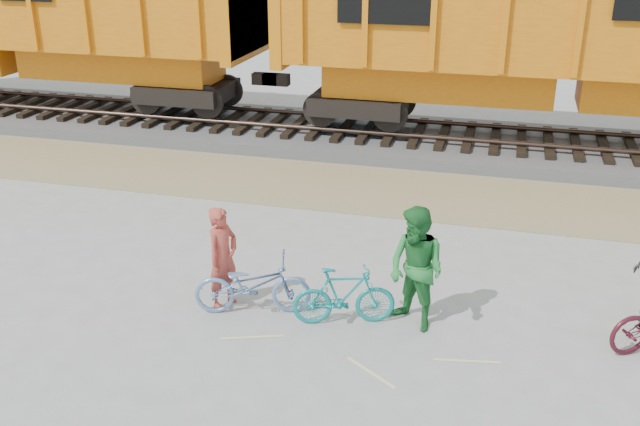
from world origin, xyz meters
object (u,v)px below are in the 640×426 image
(hopper_car_left, at_px, (19,14))
(hopper_car_center, at_px, (573,34))
(person_man, at_px, (416,269))
(bicycle_blue, at_px, (253,285))
(bicycle_teal, at_px, (344,296))
(person_solo, at_px, (223,257))

(hopper_car_left, distance_m, hopper_car_center, 15.00)
(person_man, bearing_deg, bicycle_blue, -140.72)
(bicycle_teal, relative_size, person_solo, 0.93)
(hopper_car_left, xyz_separation_m, bicycle_teal, (11.67, -9.07, -2.56))
(bicycle_blue, relative_size, bicycle_teal, 1.16)
(hopper_car_center, xyz_separation_m, person_solo, (-5.22, -9.01, -2.21))
(person_solo, distance_m, person_man, 2.90)
(person_solo, bearing_deg, hopper_car_center, -11.57)
(hopper_car_center, distance_m, bicycle_blue, 10.58)
(hopper_car_left, bearing_deg, person_man, -35.00)
(person_solo, relative_size, person_man, 0.87)
(hopper_car_center, xyz_separation_m, bicycle_blue, (-4.72, -9.11, -2.55))
(bicycle_blue, distance_m, bicycle_teal, 1.39)
(hopper_car_left, xyz_separation_m, person_solo, (9.78, -9.01, -2.21))
(person_solo, bearing_deg, hopper_car_left, 65.86)
(hopper_car_left, bearing_deg, hopper_car_center, 0.00)
(hopper_car_center, relative_size, bicycle_teal, 9.35)
(hopper_car_left, distance_m, person_solo, 13.48)
(hopper_car_left, relative_size, bicycle_blue, 8.05)
(hopper_car_center, bearing_deg, bicycle_teal, -110.18)
(hopper_car_center, xyz_separation_m, bicycle_teal, (-3.33, -9.07, -2.56))
(hopper_car_center, height_order, bicycle_blue, hopper_car_center)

